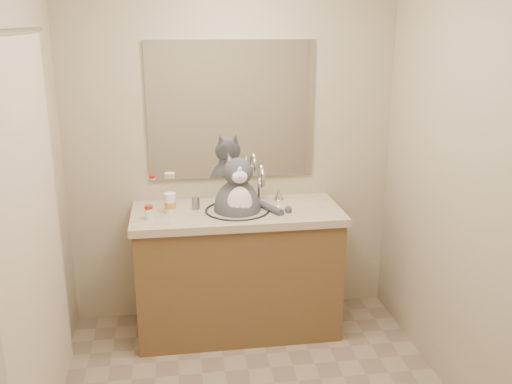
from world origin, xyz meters
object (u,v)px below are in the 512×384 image
cat (238,206)px  grey_canister (196,203)px  pill_bottle_redcap (149,212)px  pill_bottle_orange (170,203)px

cat → grey_canister: 0.27m
cat → pill_bottle_redcap: (-0.56, -0.08, 0.01)m
cat → pill_bottle_orange: bearing=175.3°
pill_bottle_orange → grey_canister: (0.16, 0.05, -0.02)m
cat → pill_bottle_orange: size_ratio=4.75×
cat → grey_canister: cat is taller
pill_bottle_orange → grey_canister: 0.17m
pill_bottle_redcap → pill_bottle_orange: (0.13, 0.11, 0.02)m
grey_canister → pill_bottle_orange: bearing=-164.5°
pill_bottle_redcap → cat: bearing=8.5°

